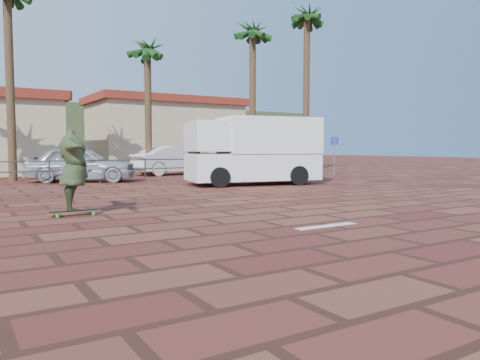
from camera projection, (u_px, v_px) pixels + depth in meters
name	position (u px, v px, depth m)	size (l,w,h in m)	color
ground	(260.00, 221.00, 9.52)	(120.00, 120.00, 0.00)	brown
paint_stripe	(326.00, 226.00, 8.87)	(1.40, 0.22, 0.01)	white
guardrail	(100.00, 167.00, 19.65)	(24.06, 0.06, 1.00)	#47494F
palm_center	(147.00, 53.00, 24.06)	(2.40, 2.40, 7.75)	brown
palm_right	(253.00, 36.00, 25.59)	(2.40, 2.40, 9.05)	brown
palm_far_right	(307.00, 22.00, 26.25)	(2.40, 2.40, 10.05)	brown
building_east	(165.00, 133.00, 33.90)	(10.60, 6.60, 5.00)	beige
hill_front	(6.00, 134.00, 51.71)	(70.00, 18.00, 6.00)	#384C28
longboard	(74.00, 212.00, 10.21)	(1.10, 0.26, 0.11)	olive
skateboarder	(73.00, 170.00, 10.15)	(2.20, 0.60, 1.79)	#354425
campervan	(254.00, 149.00, 18.77)	(5.50, 3.16, 2.68)	white
car_silver	(81.00, 164.00, 20.22)	(1.84, 4.56, 1.55)	#ADAFB5
car_white	(174.00, 161.00, 25.61)	(1.64, 4.70, 1.55)	silver
street_sign	(334.00, 149.00, 23.89)	(0.40, 0.18, 2.04)	gray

